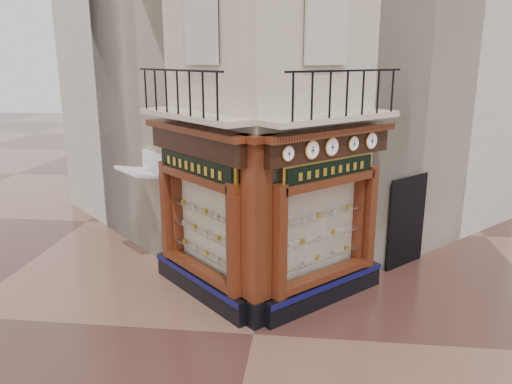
# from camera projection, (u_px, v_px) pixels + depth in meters

# --- Properties ---
(ground) EXTENTS (80.00, 80.00, 0.00)m
(ground) POSITION_uv_depth(u_px,v_px,m) (254.00, 334.00, 10.05)
(ground) COLOR #442620
(ground) RESTS_ON ground
(main_building) EXTENTS (11.31, 11.31, 12.00)m
(main_building) POSITION_uv_depth(u_px,v_px,m) (279.00, 36.00, 14.41)
(main_building) COLOR beige
(main_building) RESTS_ON ground
(neighbour_left) EXTENTS (11.31, 11.31, 11.00)m
(neighbour_left) POSITION_uv_depth(u_px,v_px,m) (212.00, 55.00, 17.19)
(neighbour_left) COLOR beige
(neighbour_left) RESTS_ON ground
(neighbour_right) EXTENTS (11.31, 11.31, 11.00)m
(neighbour_right) POSITION_uv_depth(u_px,v_px,m) (358.00, 55.00, 16.64)
(neighbour_right) COLOR beige
(neighbour_right) RESTS_ON ground
(shopfront_left) EXTENTS (2.86, 2.86, 3.98)m
(shopfront_left) POSITION_uv_depth(u_px,v_px,m) (200.00, 215.00, 11.20)
(shopfront_left) COLOR black
(shopfront_left) RESTS_ON ground
(shopfront_right) EXTENTS (2.86, 2.86, 3.98)m
(shopfront_right) POSITION_uv_depth(u_px,v_px,m) (326.00, 220.00, 10.89)
(shopfront_right) COLOR black
(shopfront_right) RESTS_ON ground
(corner_pilaster) EXTENTS (0.85, 0.85, 3.98)m
(corner_pilaster) POSITION_uv_depth(u_px,v_px,m) (256.00, 235.00, 10.03)
(corner_pilaster) COLOR black
(corner_pilaster) RESTS_ON ground
(balcony) EXTENTS (5.94, 2.97, 1.03)m
(balcony) POSITION_uv_depth(u_px,v_px,m) (262.00, 116.00, 10.39)
(balcony) COLOR beige
(balcony) RESTS_ON ground
(clock_a) EXTENTS (0.25, 0.25, 0.31)m
(clock_a) POSITION_uv_depth(u_px,v_px,m) (288.00, 154.00, 9.53)
(clock_a) COLOR #C68E42
(clock_a) RESTS_ON ground
(clock_b) EXTENTS (0.31, 0.31, 0.39)m
(clock_b) POSITION_uv_depth(u_px,v_px,m) (312.00, 150.00, 9.92)
(clock_b) COLOR #C68E42
(clock_b) RESTS_ON ground
(clock_c) EXTENTS (0.31, 0.31, 0.39)m
(clock_c) POSITION_uv_depth(u_px,v_px,m) (332.00, 147.00, 10.26)
(clock_c) COLOR #C68E42
(clock_c) RESTS_ON ground
(clock_d) EXTENTS (0.26, 0.26, 0.32)m
(clock_d) POSITION_uv_depth(u_px,v_px,m) (353.00, 144.00, 10.66)
(clock_d) COLOR #C68E42
(clock_d) RESTS_ON ground
(clock_e) EXTENTS (0.30, 0.30, 0.37)m
(clock_e) POSITION_uv_depth(u_px,v_px,m) (371.00, 141.00, 11.02)
(clock_e) COLOR #C68E42
(clock_e) RESTS_ON ground
(awning) EXTENTS (1.53, 1.53, 0.23)m
(awning) POSITION_uv_depth(u_px,v_px,m) (146.00, 266.00, 13.36)
(awning) COLOR silver
(awning) RESTS_ON ground
(signboard_left) EXTENTS (2.20, 2.20, 0.59)m
(signboard_left) POSITION_uv_depth(u_px,v_px,m) (195.00, 167.00, 10.86)
(signboard_left) COLOR gold
(signboard_left) RESTS_ON ground
(signboard_right) EXTENTS (1.95, 1.95, 0.52)m
(signboard_right) POSITION_uv_depth(u_px,v_px,m) (330.00, 170.00, 10.54)
(signboard_right) COLOR gold
(signboard_right) RESTS_ON ground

